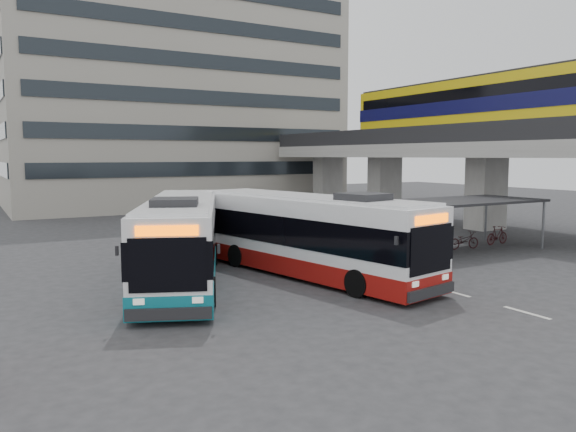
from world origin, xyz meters
TOP-DOWN VIEW (x-y plane):
  - ground at (0.00, 0.00)m, footprint 120.00×120.00m
  - viaduct at (17.00, 10.70)m, footprint 8.00×32.00m
  - bike_shelter at (8.45, 3.00)m, footprint 10.00×4.00m
  - office_block at (6.00, 36.00)m, footprint 30.00×15.00m
  - road_markings at (2.50, -3.00)m, footprint 0.15×7.60m
  - bus_main at (-0.33, 1.88)m, footprint 4.57×11.77m
  - bus_teal at (-5.04, 3.23)m, footprint 6.76×11.42m
  - pedestrian at (-1.01, 4.51)m, footprint 0.54×0.74m

SIDE VIEW (x-z plane):
  - ground at x=0.00m, z-range 0.00..0.00m
  - road_markings at x=2.50m, z-range 0.00..0.01m
  - pedestrian at x=-1.01m, z-range 0.00..1.88m
  - bus_teal at x=-5.04m, z-range -0.12..3.24m
  - bus_main at x=-0.33m, z-range -0.12..3.28m
  - bike_shelter at x=8.45m, z-range 0.37..2.91m
  - viaduct at x=17.00m, z-range 1.39..11.07m
  - office_block at x=6.00m, z-range 0.00..25.00m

